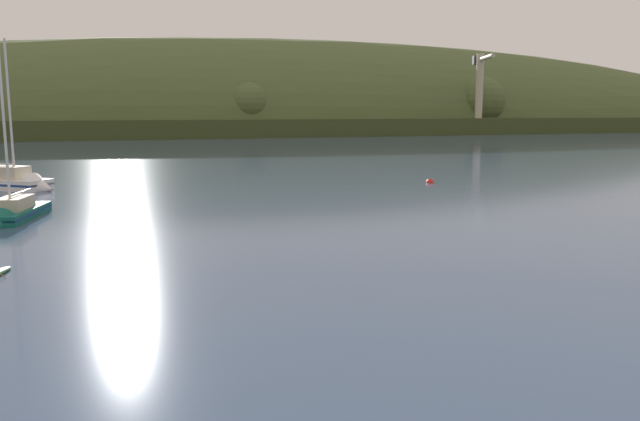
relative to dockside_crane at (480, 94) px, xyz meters
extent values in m
cube|color=#35401E|center=(-78.49, 19.93, -9.18)|extent=(482.01, 77.59, 4.66)
ellipsoid|color=#4C5B33|center=(-41.90, 40.75, -11.52)|extent=(386.93, 87.75, 58.59)
sphere|color=#4C5B33|center=(-64.06, 11.59, -2.77)|extent=(11.68, 11.68, 11.68)
sphere|color=#4C5B33|center=(9.17, 15.36, -1.72)|extent=(14.66, 14.66, 14.66)
cube|color=#4C4C51|center=(0.13, 0.43, -10.52)|extent=(5.64, 5.64, 2.00)
cylinder|color=#BCB293|center=(0.13, 0.43, 0.82)|extent=(2.07, 2.07, 20.67)
cylinder|color=#BCB293|center=(-1.62, -5.57, 9.50)|extent=(5.46, 15.32, 1.14)
cube|color=#333338|center=(0.91, 3.13, 9.50)|extent=(3.48, 3.21, 2.48)
cube|color=white|center=(-104.17, -100.38, -11.32)|extent=(8.47, 7.17, 1.56)
cone|color=white|center=(-100.79, -102.74, -11.32)|extent=(3.33, 3.53, 2.86)
cube|color=navy|center=(-104.17, -100.38, -10.98)|extent=(8.49, 7.19, 0.19)
cube|color=#BCB299|center=(-104.00, -100.50, -9.97)|extent=(4.20, 3.79, 1.15)
cylinder|color=silver|center=(-103.33, -100.97, -4.29)|extent=(0.21, 0.21, 12.49)
cube|color=#0F564C|center=(-100.25, -117.91, -11.53)|extent=(3.58, 7.40, 1.35)
cube|color=navy|center=(-100.25, -117.91, -11.15)|extent=(3.61, 7.40, 0.13)
cube|color=#BCB299|center=(-100.28, -118.09, -10.44)|extent=(2.16, 3.42, 0.82)
cylinder|color=silver|center=(-100.40, -118.79, -5.21)|extent=(0.17, 0.17, 11.28)
cylinder|color=silver|center=(-100.09, -116.95, -9.87)|extent=(0.77, 3.69, 0.14)
sphere|color=red|center=(-64.33, -105.86, -11.52)|extent=(0.76, 0.76, 0.76)
cylinder|color=black|center=(-64.33, -105.86, -11.09)|extent=(0.04, 0.04, 0.08)
camera|label=1|loc=(-91.62, -163.88, -4.22)|focal=35.62mm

